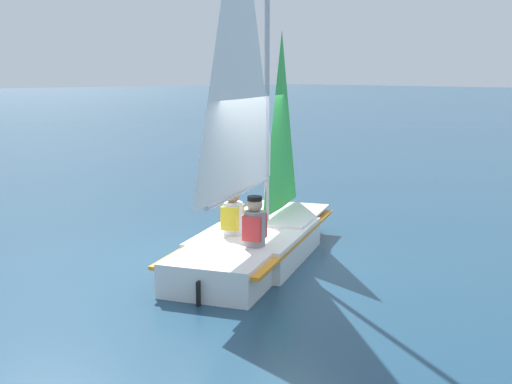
% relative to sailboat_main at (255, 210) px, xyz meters
% --- Properties ---
extents(ground_plane, '(260.00, 260.00, 0.00)m').
position_rel_sailboat_main_xyz_m(ground_plane, '(-0.04, 0.06, -0.79)').
color(ground_plane, navy).
extents(sailboat_main, '(3.42, 4.37, 5.57)m').
position_rel_sailboat_main_xyz_m(sailboat_main, '(0.00, 0.00, 0.00)').
color(sailboat_main, white).
rests_on(sailboat_main, ground_plane).
extents(sailor_helm, '(0.41, 0.42, 1.16)m').
position_rel_sailboat_main_xyz_m(sailor_helm, '(-0.06, -0.38, -0.17)').
color(sailor_helm, black).
rests_on(sailor_helm, ground_plane).
extents(sailor_crew, '(0.41, 0.42, 1.16)m').
position_rel_sailboat_main_xyz_m(sailor_crew, '(0.65, -0.55, -0.16)').
color(sailor_crew, black).
rests_on(sailor_crew, ground_plane).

